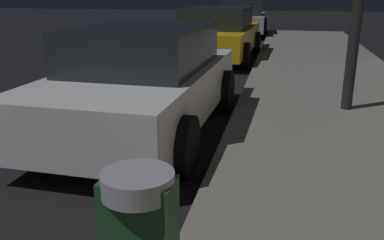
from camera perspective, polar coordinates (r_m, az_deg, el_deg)
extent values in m
cube|color=#1E4728|center=(1.13, -7.29, -15.17)|extent=(0.19, 0.11, 0.30)
cylinder|color=#999EA5|center=(1.06, -7.58, -8.78)|extent=(0.19, 0.19, 0.06)
cube|color=black|center=(1.13, -10.13, -13.01)|extent=(0.01, 0.08, 0.11)
cube|color=silver|center=(5.62, -6.71, 4.06)|extent=(1.91, 4.17, 0.64)
cube|color=#1E2328|center=(5.56, -6.74, 10.00)|extent=(1.64, 2.22, 0.56)
cylinder|color=black|center=(7.16, -9.84, 4.90)|extent=(0.24, 0.67, 0.66)
cylinder|color=black|center=(6.65, 4.61, 4.12)|extent=(0.24, 0.67, 0.66)
cylinder|color=black|center=(5.02, -21.53, -1.58)|extent=(0.24, 0.67, 0.66)
cylinder|color=black|center=(4.26, -1.23, -3.67)|extent=(0.24, 0.67, 0.66)
cube|color=gold|center=(11.82, 3.66, 11.25)|extent=(2.01, 4.54, 0.64)
cube|color=#1E2328|center=(11.65, 3.60, 14.03)|extent=(1.73, 2.51, 0.56)
cylinder|color=black|center=(13.39, 0.71, 11.00)|extent=(0.24, 0.67, 0.66)
cylinder|color=black|center=(13.08, 8.95, 10.64)|extent=(0.24, 0.67, 0.66)
cylinder|color=black|center=(10.73, -2.83, 9.33)|extent=(0.24, 0.67, 0.66)
cylinder|color=black|center=(10.34, 7.40, 8.89)|extent=(0.24, 0.67, 0.66)
cube|color=#B7B7BF|center=(18.44, 7.01, 13.45)|extent=(2.09, 4.30, 0.64)
cube|color=#1E2328|center=(18.20, 7.04, 15.22)|extent=(1.76, 2.24, 0.56)
cylinder|color=black|center=(19.83, 4.36, 13.11)|extent=(0.25, 0.67, 0.66)
cylinder|color=black|center=(19.73, 10.03, 12.88)|extent=(0.25, 0.67, 0.66)
cylinder|color=black|center=(17.24, 3.49, 12.46)|extent=(0.25, 0.67, 0.66)
cylinder|color=black|center=(17.13, 9.99, 12.20)|extent=(0.25, 0.67, 0.66)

